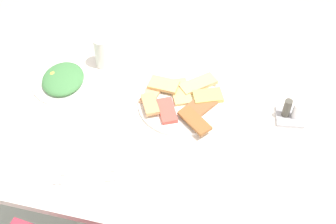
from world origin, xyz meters
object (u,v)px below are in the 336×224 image
at_px(dining_table, 160,143).
at_px(spoon, 84,180).
at_px(salad_plate_greens, 63,80).
at_px(soda_can, 103,52).
at_px(condiment_caddy, 290,113).
at_px(fork, 88,171).
at_px(paper_napkin, 87,176).
at_px(pide_platter, 181,102).

bearing_deg(dining_table, spoon, 57.30).
height_order(salad_plate_greens, soda_can, soda_can).
distance_m(spoon, condiment_caddy, 0.71).
distance_m(soda_can, condiment_caddy, 0.71).
bearing_deg(fork, salad_plate_greens, -75.93).
relative_size(paper_napkin, fork, 0.71).
relative_size(dining_table, salad_plate_greens, 5.41).
bearing_deg(soda_can, fork, 103.05).
xyz_separation_m(paper_napkin, spoon, (0.00, 0.02, 0.00)).
bearing_deg(soda_can, dining_table, 137.86).
xyz_separation_m(paper_napkin, condiment_caddy, (-0.58, -0.39, 0.02)).
bearing_deg(pide_platter, spoon, 60.51).
relative_size(soda_can, paper_napkin, 1.02).
bearing_deg(spoon, paper_napkin, -107.64).
bearing_deg(fork, soda_can, -95.81).
bearing_deg(salad_plate_greens, dining_table, 163.18).
distance_m(pide_platter, salad_plate_greens, 0.44).
bearing_deg(soda_can, paper_napkin, 102.59).
distance_m(salad_plate_greens, paper_napkin, 0.42).
height_order(salad_plate_greens, condiment_caddy, condiment_caddy).
bearing_deg(paper_napkin, condiment_caddy, -146.64).
xyz_separation_m(soda_can, condiment_caddy, (-0.70, 0.11, -0.04)).
bearing_deg(pide_platter, soda_can, -22.24).
bearing_deg(fork, pide_platter, -140.86).
relative_size(dining_table, fork, 7.26).
distance_m(pide_platter, spoon, 0.44).
height_order(salad_plate_greens, paper_napkin, salad_plate_greens).
bearing_deg(salad_plate_greens, soda_can, -129.84).
distance_m(pide_platter, condiment_caddy, 0.37).
xyz_separation_m(spoon, condiment_caddy, (-0.58, -0.40, 0.02)).
relative_size(pide_platter, condiment_caddy, 3.04).
xyz_separation_m(salad_plate_greens, spoon, (-0.22, 0.38, -0.01)).
bearing_deg(spoon, soda_can, -95.48).
distance_m(pide_platter, paper_napkin, 0.42).
xyz_separation_m(dining_table, paper_napkin, (0.17, 0.24, 0.09)).
distance_m(dining_table, paper_napkin, 0.31).
height_order(fork, spoon, same).
xyz_separation_m(pide_platter, condiment_caddy, (-0.37, -0.02, 0.01)).
bearing_deg(pide_platter, fork, 58.01).
bearing_deg(pide_platter, salad_plate_greens, 0.10).
xyz_separation_m(dining_table, soda_can, (0.28, -0.25, 0.15)).
bearing_deg(spoon, salad_plate_greens, -77.26).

